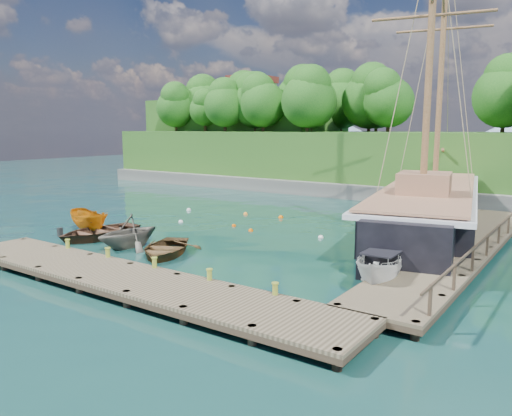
# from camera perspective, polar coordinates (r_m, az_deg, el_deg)

# --- Properties ---
(ground) EXTENTS (160.00, 160.00, 0.00)m
(ground) POSITION_cam_1_polar(r_m,az_deg,el_deg) (26.47, -6.45, -4.88)
(ground) COLOR #113A36
(ground) RESTS_ON ground
(dock_near) EXTENTS (20.00, 3.20, 1.10)m
(dock_near) POSITION_cam_1_polar(r_m,az_deg,el_deg) (20.58, -14.34, -7.95)
(dock_near) COLOR #43392A
(dock_near) RESTS_ON ground
(dock_east) EXTENTS (3.20, 24.00, 1.10)m
(dock_east) POSITION_cam_1_polar(r_m,az_deg,el_deg) (27.45, 22.49, -4.09)
(dock_east) COLOR #43392A
(dock_east) RESTS_ON ground
(bollard_0) EXTENTS (0.26, 0.26, 0.45)m
(bollard_0) POSITION_cam_1_polar(r_m,az_deg,el_deg) (26.13, -20.63, -5.60)
(bollard_0) COLOR olive
(bollard_0) RESTS_ON ground
(bollard_1) EXTENTS (0.26, 0.26, 0.45)m
(bollard_1) POSITION_cam_1_polar(r_m,az_deg,el_deg) (23.78, -16.49, -6.81)
(bollard_1) COLOR olive
(bollard_1) RESTS_ON ground
(bollard_2) EXTENTS (0.26, 0.26, 0.45)m
(bollard_2) POSITION_cam_1_polar(r_m,az_deg,el_deg) (21.59, -11.46, -8.23)
(bollard_2) COLOR olive
(bollard_2) RESTS_ON ground
(bollard_3) EXTENTS (0.26, 0.26, 0.45)m
(bollard_3) POSITION_cam_1_polar(r_m,az_deg,el_deg) (19.62, -5.30, -9.87)
(bollard_3) COLOR olive
(bollard_3) RESTS_ON ground
(bollard_4) EXTENTS (0.26, 0.26, 0.45)m
(bollard_4) POSITION_cam_1_polar(r_m,az_deg,el_deg) (17.94, 2.19, -11.69)
(bollard_4) COLOR olive
(bollard_4) RESTS_ON ground
(rowboat_0) EXTENTS (3.99, 5.28, 1.03)m
(rowboat_0) POSITION_cam_1_polar(r_m,az_deg,el_deg) (30.66, -17.54, -3.32)
(rowboat_0) COLOR #4D3121
(rowboat_0) RESTS_ON ground
(rowboat_1) EXTENTS (3.49, 3.95, 1.94)m
(rowboat_1) POSITION_cam_1_polar(r_m,az_deg,el_deg) (27.95, -14.34, -4.36)
(rowboat_1) COLOR #5B564C
(rowboat_1) RESTS_ON ground
(rowboat_2) EXTENTS (4.70, 5.24, 0.89)m
(rowboat_2) POSITION_cam_1_polar(r_m,az_deg,el_deg) (25.89, -10.33, -5.28)
(rowboat_2) COLOR #4F371D
(rowboat_2) RESTS_ON ground
(motorboat_orange) EXTENTS (4.36, 2.56, 1.58)m
(motorboat_orange) POSITION_cam_1_polar(r_m,az_deg,el_deg) (32.58, -18.43, -2.64)
(motorboat_orange) COLOR #C36B09
(motorboat_orange) RESTS_ON ground
(cabin_boat_white) EXTENTS (2.52, 4.64, 1.70)m
(cabin_boat_white) POSITION_cam_1_polar(r_m,az_deg,el_deg) (21.18, 14.01, -8.67)
(cabin_boat_white) COLOR beige
(cabin_boat_white) RESTS_ON ground
(schooner) EXTENTS (9.50, 29.10, 21.81)m
(schooner) POSITION_cam_1_polar(r_m,az_deg,el_deg) (32.43, 19.05, -0.55)
(schooner) COLOR black
(schooner) RESTS_ON ground
(mooring_buoy_0) EXTENTS (0.31, 0.31, 0.31)m
(mooring_buoy_0) POSITION_cam_1_polar(r_m,az_deg,el_deg) (34.56, -8.60, -1.62)
(mooring_buoy_0) COLOR white
(mooring_buoy_0) RESTS_ON ground
(mooring_buoy_1) EXTENTS (0.28, 0.28, 0.28)m
(mooring_buoy_1) POSITION_cam_1_polar(r_m,az_deg,el_deg) (32.79, -2.55, -2.11)
(mooring_buoy_1) COLOR #EA5400
(mooring_buoy_1) RESTS_ON ground
(mooring_buoy_2) EXTENTS (0.30, 0.30, 0.30)m
(mooring_buoy_2) POSITION_cam_1_polar(r_m,az_deg,el_deg) (31.22, -0.60, -2.67)
(mooring_buoy_2) COLOR #E85C00
(mooring_buoy_2) RESTS_ON ground
(mooring_buoy_3) EXTENTS (0.33, 0.33, 0.33)m
(mooring_buoy_3) POSITION_cam_1_polar(r_m,az_deg,el_deg) (29.55, 7.41, -3.42)
(mooring_buoy_3) COLOR silver
(mooring_buoy_3) RESTS_ON ground
(mooring_buoy_4) EXTENTS (0.33, 0.33, 0.33)m
(mooring_buoy_4) POSITION_cam_1_polar(r_m,az_deg,el_deg) (37.22, -1.20, -0.75)
(mooring_buoy_4) COLOR orange
(mooring_buoy_4) RESTS_ON ground
(mooring_buoy_5) EXTENTS (0.36, 0.36, 0.36)m
(mooring_buoy_5) POSITION_cam_1_polar(r_m,az_deg,el_deg) (35.84, 2.85, -1.14)
(mooring_buoy_5) COLOR #EA5F00
(mooring_buoy_5) RESTS_ON ground
(mooring_buoy_6) EXTENTS (0.36, 0.36, 0.36)m
(mooring_buoy_6) POSITION_cam_1_polar(r_m,az_deg,el_deg) (39.38, -7.69, -0.29)
(mooring_buoy_6) COLOR silver
(mooring_buoy_6) RESTS_ON ground
(headland) EXTENTS (51.00, 19.31, 12.90)m
(headland) POSITION_cam_1_polar(r_m,az_deg,el_deg) (58.78, 4.40, 8.26)
(headland) COLOR #474744
(headland) RESTS_ON ground
(distant_ridge) EXTENTS (117.00, 40.00, 10.00)m
(distant_ridge) POSITION_cam_1_polar(r_m,az_deg,el_deg) (90.14, 27.03, 6.83)
(distant_ridge) COLOR #728CA5
(distant_ridge) RESTS_ON ground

